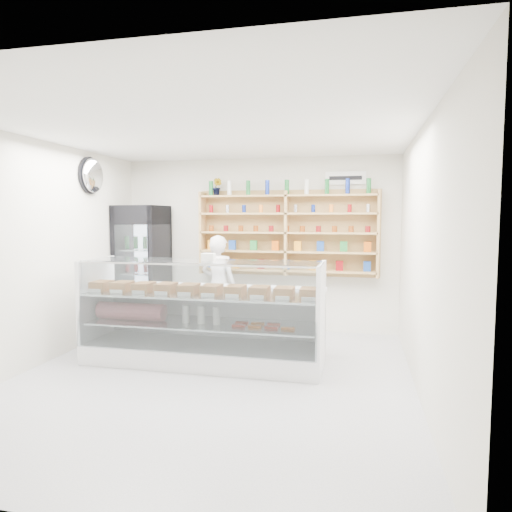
# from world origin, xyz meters

# --- Properties ---
(room) EXTENTS (5.00, 5.00, 5.00)m
(room) POSITION_xyz_m (0.00, 0.00, 1.40)
(room) COLOR #B5B5BA
(room) RESTS_ON ground
(display_counter) EXTENTS (3.01, 0.90, 1.31)m
(display_counter) POSITION_xyz_m (-0.28, 0.56, 0.36)
(display_counter) COLOR white
(display_counter) RESTS_ON floor
(shop_worker) EXTENTS (0.63, 0.47, 1.57)m
(shop_worker) POSITION_xyz_m (-0.49, 1.89, 0.79)
(shop_worker) COLOR silver
(shop_worker) RESTS_ON floor
(drinks_cooler) EXTENTS (0.76, 0.74, 2.03)m
(drinks_cooler) POSITION_xyz_m (-1.85, 2.05, 1.02)
(drinks_cooler) COLOR black
(drinks_cooler) RESTS_ON floor
(wall_shelving) EXTENTS (2.84, 0.28, 1.33)m
(wall_shelving) POSITION_xyz_m (0.50, 2.34, 1.59)
(wall_shelving) COLOR tan
(wall_shelving) RESTS_ON back_wall
(potted_plant) EXTENTS (0.19, 0.17, 0.28)m
(potted_plant) POSITION_xyz_m (-0.64, 2.34, 2.34)
(potted_plant) COLOR #1E6626
(potted_plant) RESTS_ON wall_shelving
(security_mirror) EXTENTS (0.15, 0.50, 0.50)m
(security_mirror) POSITION_xyz_m (-2.17, 1.20, 2.45)
(security_mirror) COLOR silver
(security_mirror) RESTS_ON left_wall
(wall_sign) EXTENTS (0.62, 0.03, 0.20)m
(wall_sign) POSITION_xyz_m (1.40, 2.47, 2.45)
(wall_sign) COLOR white
(wall_sign) RESTS_ON back_wall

